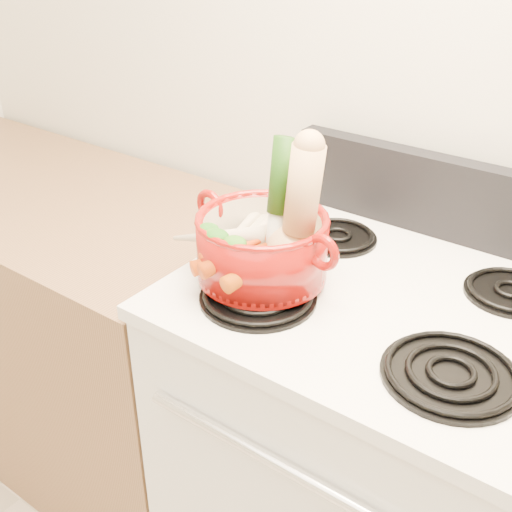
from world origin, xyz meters
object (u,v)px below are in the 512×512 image
Objects in this scene: squash at (297,209)px; leek at (276,202)px; dutch_oven at (262,247)px; stove_body at (365,474)px.

squash is 0.98× the size of leek.
squash is (0.07, 0.02, 0.09)m from dutch_oven.
leek reaches higher than dutch_oven.
stove_body is 3.50× the size of leek.
dutch_oven is 0.10m from leek.
leek is at bearing -155.32° from stove_body.
dutch_oven reaches higher than stove_body.
dutch_oven is at bearing -154.33° from stove_body.
stove_body is at bearing 31.76° from dutch_oven.
leek is (-0.04, -0.00, 0.00)m from squash.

